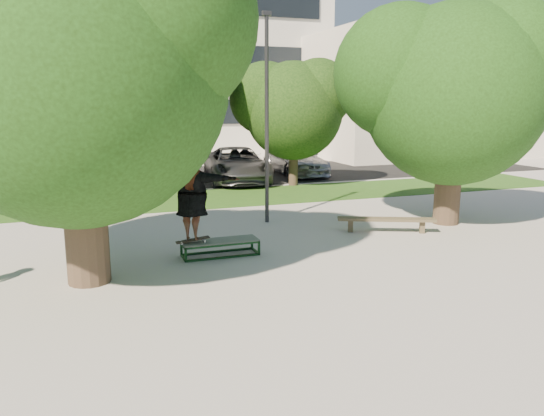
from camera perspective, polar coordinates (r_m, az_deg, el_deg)
name	(u,v)px	position (r m, az deg, el deg)	size (l,w,h in m)	color
ground	(301,274)	(11.30, 3.09, -7.13)	(120.00, 120.00, 0.00)	#ADA59F
grass_strip	(228,197)	(20.36, -4.74, 1.15)	(30.00, 4.00, 0.02)	#204D16
asphalt_strip	(174,177)	(26.44, -10.54, 3.30)	(40.00, 8.00, 0.01)	black
tree_left	(69,56)	(11.00, -21.00, 15.03)	(6.96, 5.95, 7.12)	#38281E
tree_right	(450,84)	(16.45, 18.61, 12.52)	(6.24, 5.33, 6.51)	#38281E
bg_tree_left	(5,98)	(21.07, -26.78, 10.52)	(5.28, 4.51, 5.77)	#38281E
bg_tree_mid	(159,91)	(22.17, -12.01, 12.16)	(5.76, 4.92, 6.24)	#38281E
bg_tree_right	(292,105)	(23.11, 2.14, 11.04)	(5.04, 4.31, 5.43)	#38281E
lamppost	(267,117)	(15.76, -0.56, 9.75)	(0.25, 0.15, 6.11)	#2D2D30
office_building	(105,41)	(42.14, -17.50, 16.76)	(30.00, 14.12, 16.00)	beige
side_building	(417,97)	(38.84, 15.33, 11.47)	(15.00, 10.00, 8.00)	beige
grind_box	(220,248)	(12.63, -5.59, -4.28)	(1.80, 0.60, 0.38)	#113316
skater_rig	(192,200)	(12.23, -8.65, 0.82)	(2.31, 1.51, 1.92)	white
bench	(386,220)	(15.10, 12.21, -1.31)	(2.62, 1.42, 0.41)	brown
car_silver_a	(77,168)	(25.17, -20.26, 4.07)	(1.72, 4.29, 1.46)	#B1B1B6
car_dark	(130,164)	(26.37, -15.01, 4.64)	(1.51, 4.33, 1.43)	black
car_grey	(237,165)	(24.47, -3.83, 4.68)	(2.60, 5.65, 1.57)	#5F5E63
car_silver_b	(295,159)	(27.02, 2.46, 5.25)	(2.12, 5.22, 1.52)	#A1A1A5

